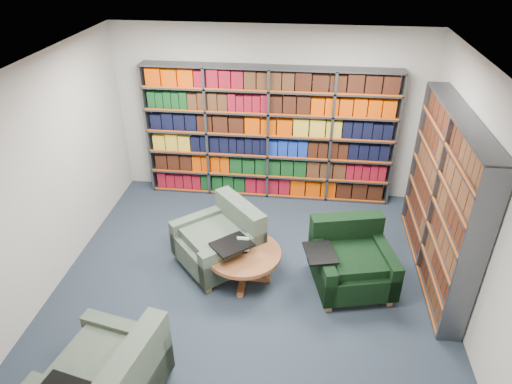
# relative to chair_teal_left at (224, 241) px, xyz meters

# --- Properties ---
(room_shell) EXTENTS (5.02, 5.02, 2.82)m
(room_shell) POSITION_rel_chair_teal_left_xyz_m (0.42, -0.42, 1.05)
(room_shell) COLOR black
(room_shell) RESTS_ON ground
(bookshelf_back) EXTENTS (4.00, 0.28, 2.20)m
(bookshelf_back) POSITION_rel_chair_teal_left_xyz_m (0.42, 1.92, 0.75)
(bookshelf_back) COLOR #47494F
(bookshelf_back) RESTS_ON ground
(bookshelf_right) EXTENTS (0.28, 2.50, 2.20)m
(bookshelf_right) POSITION_rel_chair_teal_left_xyz_m (2.76, 0.18, 0.75)
(bookshelf_right) COLOR #47494F
(bookshelf_right) RESTS_ON ground
(chair_teal_left) EXTENTS (1.35, 1.35, 0.87)m
(chair_teal_left) POSITION_rel_chair_teal_left_xyz_m (0.00, 0.00, 0.00)
(chair_teal_left) COLOR #0D2938
(chair_teal_left) RESTS_ON ground
(chair_green_right) EXTENTS (1.21, 1.13, 0.85)m
(chair_green_right) POSITION_rel_chair_teal_left_xyz_m (1.68, -0.21, -0.01)
(chair_green_right) COLOR black
(chair_green_right) RESTS_ON ground
(chair_teal_front) EXTENTS (1.14, 1.23, 0.87)m
(chair_teal_front) POSITION_rel_chair_teal_left_xyz_m (-0.66, -2.25, 0.00)
(chair_teal_front) COLOR #0D2938
(chair_teal_front) RESTS_ON ground
(coffee_table) EXTENTS (0.97, 0.97, 0.68)m
(coffee_table) POSITION_rel_chair_teal_left_xyz_m (0.32, -0.34, 0.01)
(coffee_table) COLOR brown
(coffee_table) RESTS_ON ground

